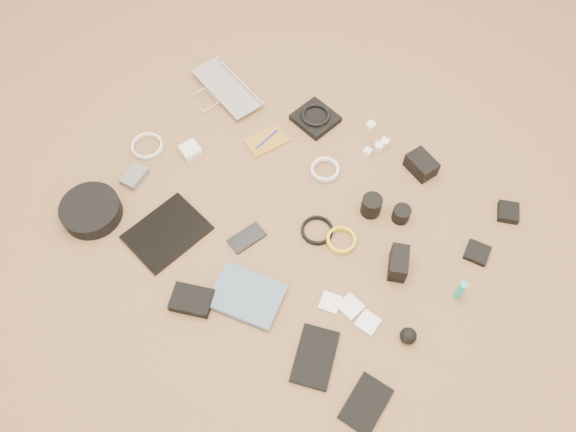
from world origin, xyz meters
The scene contains 33 objects.
laptop centered at (-0.55, 0.32, 0.01)m, with size 0.35×0.24×0.03m, color silver.
headphone_pouch centered at (-0.14, 0.44, 0.01)m, with size 0.16×0.15×0.03m, color black.
headphones centered at (-0.14, 0.44, 0.04)m, with size 0.12×0.12×0.02m, color black.
charger_a centered at (0.07, 0.53, 0.02)m, with size 0.03×0.03×0.03m, color silver.
charger_b centered at (0.16, 0.49, 0.01)m, with size 0.03×0.03×0.03m, color silver.
charger_c centered at (0.15, 0.46, 0.01)m, with size 0.03×0.03×0.03m, color silver.
charger_d centered at (0.12, 0.41, 0.01)m, with size 0.03×0.03×0.03m, color silver.
dslr_camera centered at (0.33, 0.46, 0.03)m, with size 0.11×0.08×0.07m, color black.
lens_pouch centered at (0.69, 0.45, 0.01)m, with size 0.07×0.08×0.03m, color black.
notebook_olive centered at (-0.24, 0.24, 0.00)m, with size 0.10×0.16×0.01m, color olive.
pen_blue centered at (-0.24, 0.24, 0.01)m, with size 0.01×0.01×0.12m, color #1621B5.
cable_white_a centered at (0.03, 0.25, 0.01)m, with size 0.11×0.11×0.01m, color silver.
lens_a centered at (0.26, 0.19, 0.04)m, with size 0.07×0.07×0.08m, color black.
lens_b centered at (0.37, 0.22, 0.03)m, with size 0.06×0.06×0.06m, color black.
card_reader centered at (0.66, 0.24, 0.01)m, with size 0.08×0.08×0.02m, color black.
power_brick centered at (-0.46, 0.03, 0.02)m, with size 0.07×0.07×0.03m, color silver.
cable_white_b centered at (-0.62, -0.04, 0.01)m, with size 0.13×0.13×0.01m, color silver.
cable_black centered at (0.14, 0.00, 0.01)m, with size 0.12×0.12×0.01m, color black.
cable_yellow centered at (0.24, 0.02, 0.01)m, with size 0.11×0.11×0.01m, color gold.
flash centered at (0.45, 0.03, 0.04)m, with size 0.06×0.11×0.08m, color black.
lens_cleaner centered at (0.67, 0.06, 0.05)m, with size 0.03×0.03×0.09m, color teal.
battery_charger centered at (-0.56, -0.18, 0.01)m, with size 0.07×0.10×0.03m, color #55565A.
tablet centered at (-0.31, -0.30, 0.01)m, with size 0.21×0.27×0.01m, color black.
phone centered at (-0.05, -0.16, 0.01)m, with size 0.07×0.13×0.01m, color black.
filter_case_left centered at (0.33, -0.20, 0.00)m, with size 0.07×0.07×0.01m, color silver.
filter_case_mid centered at (0.39, -0.18, 0.00)m, with size 0.07×0.07×0.01m, color silver.
filter_case_right centered at (0.47, -0.20, 0.00)m, with size 0.07×0.07×0.01m, color silver.
air_blower centered at (0.60, -0.17, 0.03)m, with size 0.06×0.06×0.06m, color black.
headphone_case centered at (-0.58, -0.39, 0.03)m, with size 0.22×0.22×0.06m, color black.
drive_case centered at (-0.06, -0.46, 0.02)m, with size 0.14×0.10×0.03m, color black.
paperback centered at (0.10, -0.43, 0.01)m, with size 0.17×0.23×0.02m, color #425970.
notebook_black_a centered at (0.38, -0.39, 0.01)m, with size 0.12×0.20×0.01m, color black.
notebook_black_b centered at (0.59, -0.43, 0.01)m, with size 0.11×0.17×0.01m, color black.
Camera 1 is at (0.59, -0.87, 1.79)m, focal length 35.00 mm.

